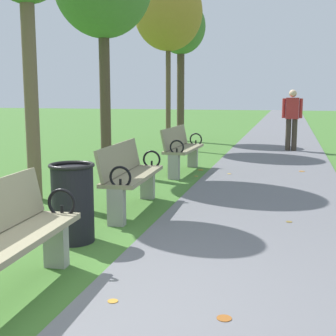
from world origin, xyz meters
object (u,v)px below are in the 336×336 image
park_bench_2 (130,175)px  trash_bin (73,203)px  park_bench_1 (5,239)px  tree_5 (181,29)px  park_bench_3 (181,148)px  pedestrian_walking (292,117)px  tree_4 (168,13)px

park_bench_2 → trash_bin: bearing=-95.9°
park_bench_1 → tree_5: 12.47m
park_bench_2 → park_bench_3: size_ratio=1.00×
pedestrian_walking → trash_bin: size_ratio=1.93×
tree_5 → pedestrian_walking: size_ratio=2.76×
tree_4 → pedestrian_walking: tree_4 is taller
park_bench_2 → tree_4: bearing=100.1°
park_bench_2 → park_bench_3: bearing=90.0°
park_bench_1 → park_bench_3: 6.02m
park_bench_1 → trash_bin: 1.47m
park_bench_2 → tree_5: size_ratio=0.36×
tree_4 → trash_bin: 8.98m
park_bench_1 → tree_4: (-1.22, 9.76, 3.19)m
pedestrian_walking → tree_5: bearing=151.2°
pedestrian_walking → park_bench_3: bearing=-117.3°
pedestrian_walking → park_bench_1: bearing=-101.8°
tree_5 → park_bench_1: bearing=-83.4°
park_bench_2 → tree_5: tree_5 is taller
park_bench_1 → park_bench_3: size_ratio=1.00×
pedestrian_walking → tree_4: bearing=-174.3°
park_bench_2 → tree_4: 7.68m
tree_5 → trash_bin: tree_5 is taller
park_bench_1 → tree_4: tree_4 is taller
park_bench_3 → trash_bin: (-0.15, -4.56, -0.06)m
park_bench_1 → trash_bin: park_bench_1 is taller
park_bench_1 → tree_5: (-1.39, 12.02, 3.05)m
park_bench_2 → pedestrian_walking: 7.53m
park_bench_1 → park_bench_2: bearing=90.0°
park_bench_1 → park_bench_2: size_ratio=1.00×
park_bench_2 → tree_4: tree_4 is taller
tree_4 → tree_5: (-0.16, 2.25, -0.14)m
tree_4 → pedestrian_walking: size_ratio=2.90×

